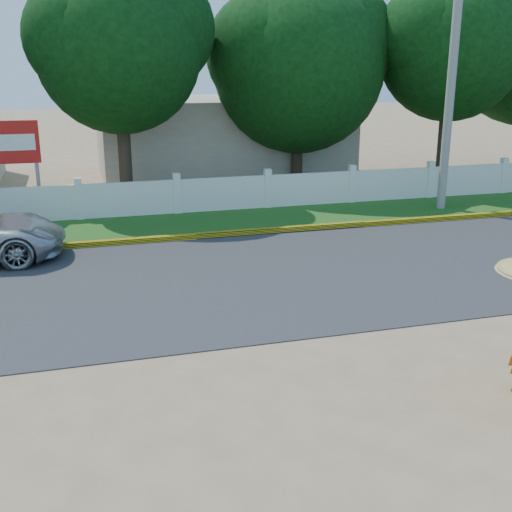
{
  "coord_description": "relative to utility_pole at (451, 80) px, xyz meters",
  "views": [
    {
      "loc": [
        -3.04,
        -8.71,
        4.72
      ],
      "look_at": [
        0.0,
        2.0,
        1.3
      ],
      "focal_mm": 45.0,
      "sensor_mm": 36.0,
      "label": 1
    }
  ],
  "objects": [
    {
      "name": "road",
      "position": [
        -8.48,
        -5.05,
        -4.11
      ],
      "size": [
        60.0,
        7.0,
        0.02
      ],
      "primitive_type": "cube",
      "color": "#38383A",
      "rests_on": "ground"
    },
    {
      "name": "utility_pole",
      "position": [
        0.0,
        0.0,
        0.0
      ],
      "size": [
        0.28,
        0.28,
        8.24
      ],
      "primitive_type": "cylinder",
      "color": "gray",
      "rests_on": "ground"
    },
    {
      "name": "fence",
      "position": [
        -8.48,
        1.65,
        -3.57
      ],
      "size": [
        40.0,
        0.1,
        1.1
      ],
      "primitive_type": "cube",
      "color": "silver",
      "rests_on": "ground"
    },
    {
      "name": "building_near",
      "position": [
        -5.48,
        8.45,
        -2.52
      ],
      "size": [
        10.0,
        6.0,
        3.2
      ],
      "primitive_type": "cube",
      "color": "#B7AD99",
      "rests_on": "ground"
    },
    {
      "name": "ground",
      "position": [
        -8.48,
        -9.55,
        -4.12
      ],
      "size": [
        120.0,
        120.0,
        0.0
      ],
      "primitive_type": "plane",
      "color": "#9E8460",
      "rests_on": "ground"
    },
    {
      "name": "curb",
      "position": [
        -8.48,
        -1.5,
        -4.04
      ],
      "size": [
        40.0,
        0.18,
        0.16
      ],
      "primitive_type": "cube",
      "color": "yellow",
      "rests_on": "ground"
    },
    {
      "name": "tree_row",
      "position": [
        -4.22,
        4.69,
        0.71
      ],
      "size": [
        41.79,
        7.31,
        8.84
      ],
      "color": "#473828",
      "rests_on": "ground"
    },
    {
      "name": "grass_verge",
      "position": [
        -8.48,
        0.2,
        -4.11
      ],
      "size": [
        60.0,
        3.5,
        0.03
      ],
      "primitive_type": "cube",
      "color": "#2D601E",
      "rests_on": "ground"
    }
  ]
}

